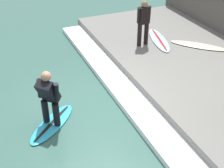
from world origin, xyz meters
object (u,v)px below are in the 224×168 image
Objects in this scene: surfboard_riding at (52,124)px; surfboard_spare at (199,46)px; surfer_riding at (49,96)px; surfer_waiting_near at (144,21)px; surfboard_waiting_near at (159,40)px.

surfboard_spare reaches higher than surfboard_riding.
surfboard_riding is 0.83m from surfer_riding.
surfer_riding is at bearing -163.20° from surfboard_spare.
surfboard_waiting_near is (0.70, 0.06, -0.83)m from surfer_waiting_near.
surfer_waiting_near is 0.90× the size of surfboard_spare.
surfer_waiting_near reaches higher than surfboard_waiting_near.
surfer_riding is at bearing 90.00° from surfboard_riding.
surfer_riding reaches higher than surfboard_spare.
surfboard_riding is 0.76× the size of surfboard_waiting_near.
surfboard_riding is at bearing -163.20° from surfboard_spare.
surfer_waiting_near is (3.84, 2.56, 1.18)m from surfboard_riding.
surfboard_waiting_near is 1.38m from surfboard_spare.
surfboard_spare is at bearing -43.33° from surfboard_waiting_near.
surfer_riding reaches higher than surfboard_waiting_near.
surfer_waiting_near is at bearing -175.10° from surfboard_waiting_near.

